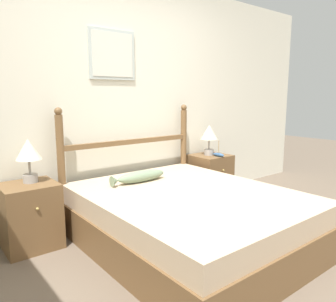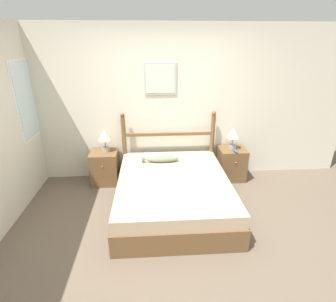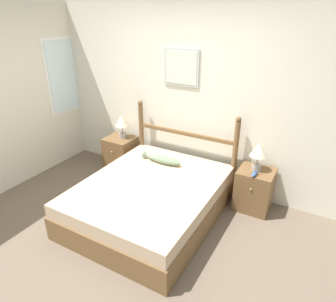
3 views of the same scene
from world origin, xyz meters
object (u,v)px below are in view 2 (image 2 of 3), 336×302
object	(u,v)px
nightstand_left	(105,167)
nightstand_right	(231,164)
model_boat	(235,150)
bed	(173,193)
table_lamp_left	(105,137)
table_lamp_right	(233,134)
fish_pillow	(161,159)

from	to	relation	value
nightstand_left	nightstand_right	distance (m)	2.19
nightstand_right	model_boat	xyz separation A→B (m)	(0.00, -0.13, 0.31)
bed	nightstand_left	size ratio (longest dim) A/B	3.48
table_lamp_left	model_boat	bearing A→B (deg)	-4.60
table_lamp_left	table_lamp_right	world-z (taller)	same
nightstand_right	fish_pillow	size ratio (longest dim) A/B	0.96
table_lamp_left	table_lamp_right	xyz separation A→B (m)	(2.14, -0.02, 0.00)
bed	table_lamp_left	distance (m)	1.48
nightstand_right	model_boat	distance (m)	0.34
model_boat	nightstand_right	bearing A→B (deg)	90.81
table_lamp_right	nightstand_right	bearing A→B (deg)	-48.16
bed	nightstand_right	size ratio (longest dim) A/B	3.48
bed	nightstand_right	xyz separation A→B (m)	(1.10, 0.82, 0.05)
nightstand_left	table_lamp_left	world-z (taller)	table_lamp_left
table_lamp_left	table_lamp_right	bearing A→B (deg)	-0.63
nightstand_left	nightstand_right	xyz separation A→B (m)	(2.19, 0.00, 0.00)
table_lamp_left	fish_pillow	xyz separation A→B (m)	(0.91, -0.31, -0.29)
bed	nightstand_left	bearing A→B (deg)	143.31
nightstand_right	table_lamp_right	bearing A→B (deg)	131.84
model_boat	table_lamp_right	bearing A→B (deg)	96.03
nightstand_right	model_boat	world-z (taller)	model_boat
table_lamp_right	table_lamp_left	bearing A→B (deg)	179.37
bed	fish_pillow	distance (m)	0.64
nightstand_right	fish_pillow	bearing A→B (deg)	-167.66
bed	nightstand_right	bearing A→B (deg)	36.69
table_lamp_left	fish_pillow	size ratio (longest dim) A/B	0.64
bed	nightstand_right	distance (m)	1.37
bed	table_lamp_right	bearing A→B (deg)	37.57
nightstand_right	model_boat	size ratio (longest dim) A/B	2.87
bed	model_boat	size ratio (longest dim) A/B	9.97
table_lamp_left	table_lamp_right	size ratio (longest dim) A/B	1.00
bed	fish_pillow	size ratio (longest dim) A/B	3.34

